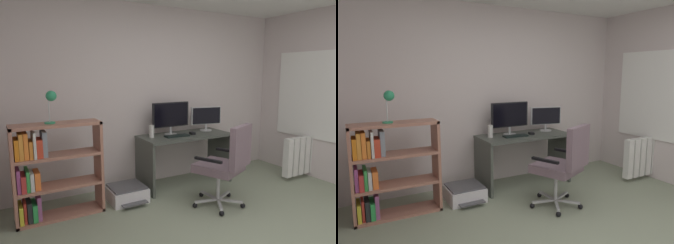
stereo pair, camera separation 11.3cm
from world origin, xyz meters
The scene contains 14 objects.
wall_back centered at (0.00, 2.31, 1.27)m, with size 4.43×0.10×2.53m, color silver.
window_pane centered at (2.21, 1.23, 1.26)m, with size 0.01×1.16×1.23m, color white.
window_frame centered at (2.20, 1.23, 1.26)m, with size 0.02×1.24×1.31m, color white.
desk centered at (0.33, 1.91, 0.53)m, with size 1.32×0.57×0.73m.
monitor_main centered at (0.15, 2.00, 1.00)m, with size 0.57×0.18×0.46m.
monitor_secondary centered at (0.77, 2.00, 0.94)m, with size 0.48×0.18×0.36m.
keyboard centered at (0.15, 1.84, 0.74)m, with size 0.34×0.13×0.02m, color black.
computer_mouse centered at (0.42, 1.86, 0.75)m, with size 0.06×0.10×0.03m, color black.
desktop_speaker centered at (-0.18, 1.95, 0.82)m, with size 0.07×0.07×0.17m, color silver.
office_chair centered at (0.32, 1.00, 0.56)m, with size 0.66×0.70×1.01m.
bookshelf centered at (-1.55, 1.75, 0.54)m, with size 0.94×0.30×1.06m.
desk_lamp centered at (-1.47, 1.75, 1.32)m, with size 0.14×0.11×0.35m.
printer centered at (-0.63, 1.76, 0.10)m, with size 0.45×0.51×0.20m.
radiator centered at (2.11, 1.23, 0.35)m, with size 0.89×0.10×0.58m.
Camera 1 is at (-2.01, -1.66, 1.59)m, focal length 32.59 mm.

